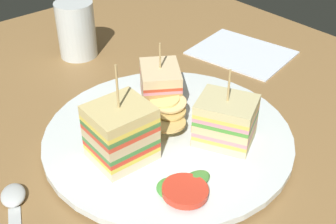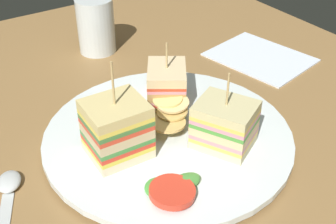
{
  "view_description": "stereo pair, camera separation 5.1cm",
  "coord_description": "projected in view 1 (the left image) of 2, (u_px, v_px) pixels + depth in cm",
  "views": [
    {
      "loc": [
        -31.66,
        27.26,
        33.28
      ],
      "look_at": [
        0.0,
        0.0,
        4.45
      ],
      "focal_mm": 47.21,
      "sensor_mm": 36.0,
      "label": 1
    },
    {
      "loc": [
        -34.73,
        23.23,
        33.28
      ],
      "look_at": [
        0.0,
        0.0,
        4.45
      ],
      "focal_mm": 47.21,
      "sensor_mm": 36.0,
      "label": 2
    }
  ],
  "objects": [
    {
      "name": "sandwich_wedge_2",
      "position": [
        160.0,
        86.0,
        0.56
      ],
      "size": [
        7.97,
        7.51,
        8.52
      ],
      "rotation": [
        0.0,
        0.0,
        8.84
      ],
      "color": "beige",
      "rests_on": "plate"
    },
    {
      "name": "chip_pile",
      "position": [
        167.0,
        111.0,
        0.53
      ],
      "size": [
        7.24,
        7.02,
        3.26
      ],
      "color": "#E3D874",
      "rests_on": "plate"
    },
    {
      "name": "plate",
      "position": [
        168.0,
        137.0,
        0.53
      ],
      "size": [
        29.55,
        29.55,
        1.45
      ],
      "color": "white",
      "rests_on": "ground_plane"
    },
    {
      "name": "ground_plane",
      "position": [
        168.0,
        148.0,
        0.54
      ],
      "size": [
        96.63,
        83.93,
        1.8
      ],
      "primitive_type": "cube",
      "color": "olive"
    },
    {
      "name": "salad_garnish",
      "position": [
        184.0,
        186.0,
        0.44
      ],
      "size": [
        5.86,
        6.6,
        1.26
      ],
      "color": "#4A913B",
      "rests_on": "plate"
    },
    {
      "name": "napkin",
      "position": [
        242.0,
        52.0,
        0.72
      ],
      "size": [
        17.05,
        14.71,
        0.5
      ],
      "primitive_type": "cube",
      "rotation": [
        0.0,
        0.0,
        0.2
      ],
      "color": "silver",
      "rests_on": "ground_plane"
    },
    {
      "name": "sandwich_wedge_1",
      "position": [
        225.0,
        121.0,
        0.5
      ],
      "size": [
        8.1,
        7.61,
        9.31
      ],
      "rotation": [
        0.0,
        0.0,
        6.76
      ],
      "color": "beige",
      "rests_on": "plate"
    },
    {
      "name": "drinking_glass",
      "position": [
        77.0,
        33.0,
        0.7
      ],
      "size": [
        6.0,
        6.0,
        8.88
      ],
      "color": "silver",
      "rests_on": "ground_plane"
    },
    {
      "name": "sandwich_wedge_0",
      "position": [
        122.0,
        134.0,
        0.47
      ],
      "size": [
        6.0,
        6.64,
        11.5
      ],
      "rotation": [
        0.0,
        0.0,
        4.67
      ],
      "color": "beige",
      "rests_on": "plate"
    },
    {
      "name": "spoon",
      "position": [
        14.0,
        211.0,
        0.44
      ],
      "size": [
        14.42,
        7.6,
        1.0
      ],
      "rotation": [
        0.0,
        0.0,
        5.88
      ],
      "color": "silver",
      "rests_on": "ground_plane"
    }
  ]
}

